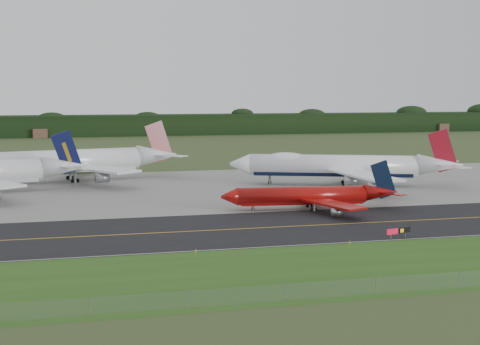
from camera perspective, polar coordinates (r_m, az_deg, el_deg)
name	(u,v)px	position (r m, az deg, el deg)	size (l,w,h in m)	color
ground	(301,222)	(134.79, 5.24, -4.21)	(600.00, 600.00, 0.00)	#394C23
grass_verge	(376,266)	(103.07, 11.50, -7.81)	(400.00, 30.00, 0.01)	#295819
taxiway	(308,226)	(131.08, 5.80, -4.53)	(400.00, 32.00, 0.02)	black
apron	(242,187)	(183.17, 0.17, -1.21)	(400.00, 78.00, 0.01)	gray
taxiway_centreline	(308,225)	(131.08, 5.80, -4.52)	(400.00, 0.40, 0.00)	gold
taxiway_edge_line	(337,243)	(116.88, 8.30, -5.97)	(400.00, 0.25, 0.00)	silver
perimeter_fence	(418,283)	(91.59, 14.97, -9.09)	(320.00, 0.10, 320.00)	slate
horizon_treeline	(155,126)	(401.83, -7.29, 3.98)	(700.00, 25.00, 12.00)	black
jet_ba_747	(341,166)	(186.65, 8.60, 0.56)	(61.75, 49.70, 16.04)	white
jet_red_737	(311,196)	(148.71, 6.11, -2.00)	(39.97, 32.43, 10.79)	#970D0B
jet_star_tail	(71,162)	(199.38, -14.21, 0.90)	(64.61, 53.26, 17.12)	white
taxiway_sign	(399,231)	(122.82, 13.38, -4.88)	(5.18, 1.49, 1.76)	slate
edge_marker_left	(196,251)	(109.33, -3.79, -6.70)	(0.16, 0.16, 0.50)	yellow
edge_marker_center	(350,242)	(116.64, 9.37, -5.91)	(0.16, 0.16, 0.50)	yellow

